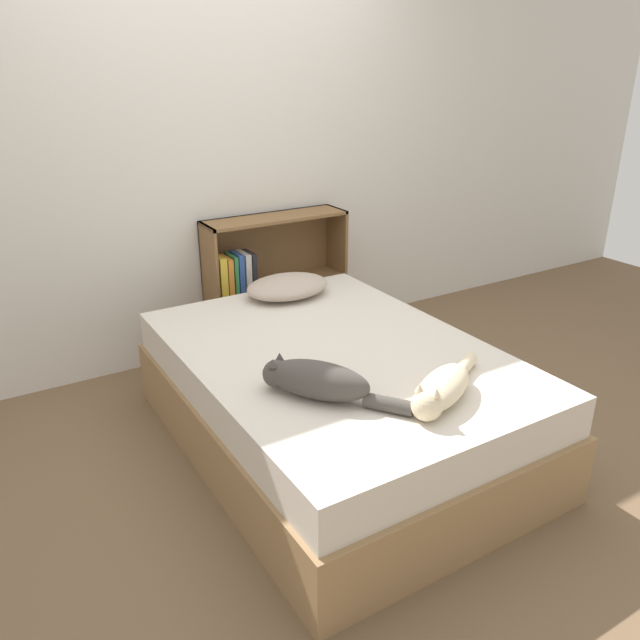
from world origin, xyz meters
name	(u,v)px	position (x,y,z in m)	size (l,w,h in m)	color
ground_plane	(335,443)	(0.00, 0.00, 0.00)	(8.00, 8.00, 0.00)	brown
wall_back	(214,157)	(0.00, 1.38, 1.25)	(8.00, 0.06, 2.50)	silver
bed	(335,398)	(0.00, 0.00, 0.26)	(1.37, 1.93, 0.52)	#99754C
pillow	(288,286)	(0.15, 0.76, 0.58)	(0.49, 0.35, 0.12)	#B29E8E
cat_light	(441,389)	(0.10, -0.63, 0.58)	(0.56, 0.37, 0.14)	beige
cat_dark	(317,380)	(-0.31, -0.34, 0.60)	(0.46, 0.56, 0.15)	#47423D
bookshelf	(268,279)	(0.27, 1.24, 0.46)	(0.94, 0.26, 0.88)	brown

